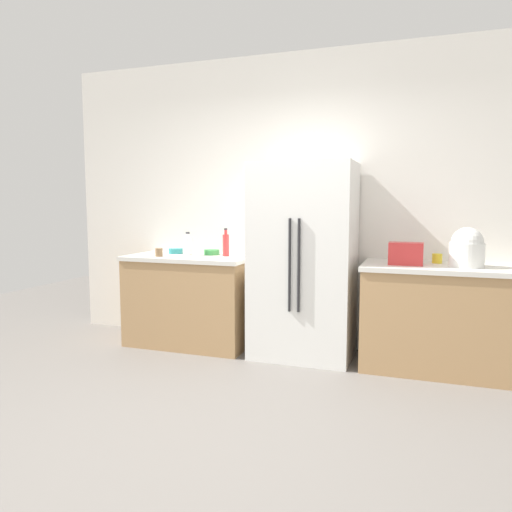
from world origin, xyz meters
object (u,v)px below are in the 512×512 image
toaster (406,254)px  bowl_a (212,252)px  bottle_b (226,244)px  cup_b (159,252)px  bowl_b (176,251)px  bottle_a (188,246)px  rice_cooker (467,249)px  cup_a (437,258)px  refrigerator (304,261)px

toaster → bowl_a: 1.89m
toaster → bottle_b: bearing=175.8°
cup_b → bowl_b: (0.02, 0.30, -0.01)m
bottle_a → cup_b: bearing=-137.7°
bowl_b → bowl_a: bearing=2.5°
rice_cooker → cup_b: bearing=-177.2°
bowl_a → cup_a: bearing=0.1°
cup_b → bowl_a: size_ratio=0.52×
toaster → rice_cooker: rice_cooker is taller
bowl_a → rice_cooker: bearing=-4.4°
toaster → bottle_b: 1.70m
refrigerator → bowl_b: refrigerator is taller
toaster → rice_cooker: size_ratio=0.86×
bottle_a → toaster: bearing=-2.3°
bowl_a → bottle_a: bearing=-150.0°
cup_a → cup_b: size_ratio=1.04×
rice_cooker → cup_a: (-0.22, 0.18, -0.11)m
toaster → cup_b: toaster is taller
bowl_b → bottle_a: bearing=-28.0°
refrigerator → cup_b: (-1.41, -0.17, 0.05)m
rice_cooker → cup_a: rice_cooker is taller
refrigerator → bottle_a: 1.20m
bottle_b → bowl_a: (-0.19, 0.08, -0.09)m
bowl_a → bowl_b: size_ratio=1.07×
cup_a → cup_b: 2.58m
cup_a → bowl_b: cup_a is taller
cup_b → toaster: bearing=2.8°
bottle_a → bottle_b: size_ratio=0.85×
refrigerator → bottle_b: size_ratio=6.47×
bottle_a → bottle_b: (0.39, 0.04, 0.02)m
cup_b → bottle_a: bearing=42.3°
bottle_b → bowl_b: bottle_b is taller
cup_b → bowl_b: size_ratio=0.56×
cup_a → bowl_b: 2.53m
toaster → bowl_a: size_ratio=1.78×
cup_a → cup_b: (-2.56, -0.32, -0.00)m
bottle_b → cup_a: bottle_b is taller
bottle_b → bowl_a: 0.22m
cup_a → bowl_a: 2.13m
bottle_a → rice_cooker: bearing=-1.4°
bottle_b → cup_b: bearing=-158.8°
bowl_b → toaster: bearing=-4.7°
rice_cooker → cup_b: 2.78m
bottle_b → rice_cooker: bearing=-2.7°
toaster → bowl_b: size_ratio=1.91×
rice_cooker → toaster: bearing=-177.2°
bowl_a → toaster: bearing=-6.2°
refrigerator → bottle_b: 0.81m
bottle_a → cup_b: 0.30m
cup_a → bowl_a: size_ratio=0.54×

